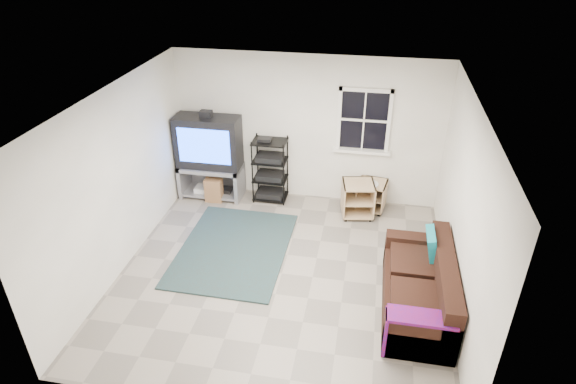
% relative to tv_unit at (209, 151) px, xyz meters
% --- Properties ---
extents(room, '(4.60, 4.62, 4.60)m').
position_rel_tv_unit_xyz_m(room, '(2.64, 0.27, 0.58)').
color(room, gray).
rests_on(room, ground).
extents(tv_unit, '(1.12, 0.56, 1.64)m').
position_rel_tv_unit_xyz_m(tv_unit, '(0.00, 0.00, 0.00)').
color(tv_unit, gray).
rests_on(tv_unit, ground).
extents(av_rack, '(0.59, 0.43, 1.18)m').
position_rel_tv_unit_xyz_m(av_rack, '(1.08, 0.06, -0.39)').
color(av_rack, black).
rests_on(av_rack, ground).
extents(side_table_left, '(0.60, 0.60, 0.61)m').
position_rel_tv_unit_xyz_m(side_table_left, '(2.65, -0.16, -0.57)').
color(side_table_left, tan).
rests_on(side_table_left, ground).
extents(side_table_right, '(0.55, 0.55, 0.55)m').
position_rel_tv_unit_xyz_m(side_table_right, '(2.88, 0.07, -0.60)').
color(side_table_right, tan).
rests_on(side_table_right, ground).
extents(sofa, '(0.84, 1.89, 0.86)m').
position_rel_tv_unit_xyz_m(sofa, '(3.58, -2.36, -0.60)').
color(sofa, black).
rests_on(sofa, ground).
extents(shag_rug, '(1.63, 2.23, 0.03)m').
position_rel_tv_unit_xyz_m(shag_rug, '(0.85, -1.56, -0.89)').
color(shag_rug, black).
rests_on(shag_rug, ground).
extents(paper_bag, '(0.31, 0.20, 0.43)m').
position_rel_tv_unit_xyz_m(paper_bag, '(0.09, -0.19, -0.68)').
color(paper_bag, '#996D44').
rests_on(paper_bag, ground).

